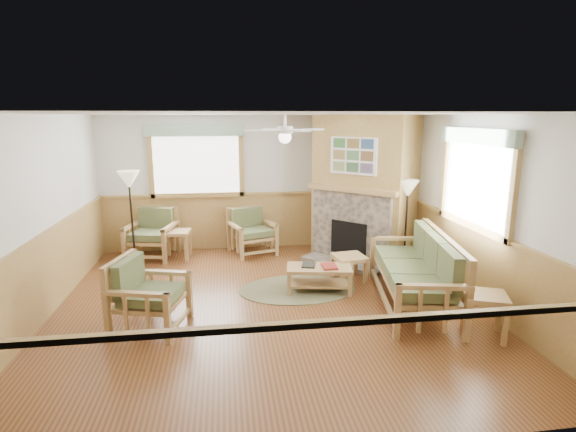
{
  "coord_description": "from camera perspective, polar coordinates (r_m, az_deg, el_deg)",
  "views": [
    {
      "loc": [
        -0.56,
        -6.05,
        2.67
      ],
      "look_at": [
        0.4,
        0.7,
        1.15
      ],
      "focal_mm": 28.0,
      "sensor_mm": 36.0,
      "label": 1
    }
  ],
  "objects": [
    {
      "name": "floor",
      "position": [
        6.64,
        -2.62,
        -11.21
      ],
      "size": [
        6.0,
        6.0,
        0.01
      ],
      "primitive_type": "cube",
      "color": "brown",
      "rests_on": "ground"
    },
    {
      "name": "ceiling",
      "position": [
        6.08,
        -2.88,
        12.84
      ],
      "size": [
        6.0,
        6.0,
        0.01
      ],
      "primitive_type": "cube",
      "color": "white",
      "rests_on": "floor"
    },
    {
      "name": "wall_back",
      "position": [
        9.16,
        -4.51,
        4.24
      ],
      "size": [
        6.0,
        0.02,
        2.7
      ],
      "primitive_type": "cube",
      "color": "silver",
      "rests_on": "floor"
    },
    {
      "name": "wall_front",
      "position": [
        3.37,
        2.12,
        -10.47
      ],
      "size": [
        6.0,
        0.02,
        2.7
      ],
      "primitive_type": "cube",
      "color": "silver",
      "rests_on": "floor"
    },
    {
      "name": "wall_left",
      "position": [
        6.66,
        -29.4,
        -0.51
      ],
      "size": [
        0.02,
        6.0,
        2.7
      ],
      "primitive_type": "cube",
      "color": "silver",
      "rests_on": "floor"
    },
    {
      "name": "wall_right",
      "position": [
        7.14,
        21.98,
        0.99
      ],
      "size": [
        0.02,
        6.0,
        2.7
      ],
      "primitive_type": "cube",
      "color": "silver",
      "rests_on": "floor"
    },
    {
      "name": "wainscot",
      "position": [
        6.43,
        -2.67,
        -6.68
      ],
      "size": [
        6.0,
        6.0,
        1.1
      ],
      "primitive_type": null,
      "color": "#9F7B41",
      "rests_on": "floor"
    },
    {
      "name": "fireplace",
      "position": [
        8.61,
        9.68,
        3.57
      ],
      "size": [
        3.11,
        3.11,
        2.7
      ],
      "primitive_type": null,
      "rotation": [
        0.0,
        0.0,
        -0.79
      ],
      "color": "#9F7B41",
      "rests_on": "floor"
    },
    {
      "name": "window_back",
      "position": [
        9.03,
        -11.75,
        11.42
      ],
      "size": [
        1.9,
        0.16,
        1.5
      ],
      "primitive_type": null,
      "color": "white",
      "rests_on": "wall_back"
    },
    {
      "name": "window_right",
      "position": [
        6.83,
        23.34,
        10.39
      ],
      "size": [
        0.16,
        1.9,
        1.5
      ],
      "primitive_type": null,
      "color": "white",
      "rests_on": "wall_right"
    },
    {
      "name": "ceiling_fan",
      "position": [
        6.41,
        -0.39,
        12.48
      ],
      "size": [
        1.59,
        1.59,
        0.36
      ],
      "primitive_type": null,
      "rotation": [
        0.0,
        0.0,
        0.35
      ],
      "color": "white",
      "rests_on": "ceiling"
    },
    {
      "name": "sofa",
      "position": [
        6.71,
        15.59,
        -6.65
      ],
      "size": [
        2.37,
        1.31,
        1.03
      ],
      "primitive_type": null,
      "rotation": [
        0.0,
        0.0,
        -1.76
      ],
      "color": "#A37E4C",
      "rests_on": "floor"
    },
    {
      "name": "armchair_back_left",
      "position": [
        8.99,
        -16.94,
        -2.17
      ],
      "size": [
        1.0,
        1.0,
        0.94
      ],
      "primitive_type": null,
      "rotation": [
        0.0,
        0.0,
        -0.23
      ],
      "color": "#A37E4C",
      "rests_on": "floor"
    },
    {
      "name": "armchair_back_right",
      "position": [
        8.9,
        -4.59,
        -1.96
      ],
      "size": [
        1.0,
        1.0,
        0.89
      ],
      "primitive_type": null,
      "rotation": [
        0.0,
        0.0,
        0.33
      ],
      "color": "#A37E4C",
      "rests_on": "floor"
    },
    {
      "name": "armchair_left",
      "position": [
        6.04,
        -17.15,
        -9.46
      ],
      "size": [
        1.02,
        1.02,
        0.93
      ],
      "primitive_type": null,
      "rotation": [
        0.0,
        0.0,
        1.3
      ],
      "color": "#A37E4C",
      "rests_on": "floor"
    },
    {
      "name": "coffee_table",
      "position": [
        7.06,
        3.95,
        -7.96
      ],
      "size": [
        1.06,
        0.65,
        0.4
      ],
      "primitive_type": null,
      "rotation": [
        0.0,
        0.0,
        -0.17
      ],
      "color": "#A37E4C",
      "rests_on": "floor"
    },
    {
      "name": "end_table_chairs",
      "position": [
        8.84,
        -13.89,
        -3.55
      ],
      "size": [
        0.54,
        0.52,
        0.55
      ],
      "primitive_type": null,
      "rotation": [
        0.0,
        0.0,
        -0.1
      ],
      "color": "#A37E4C",
      "rests_on": "floor"
    },
    {
      "name": "end_table_sofa",
      "position": [
        6.14,
        23.62,
        -11.47
      ],
      "size": [
        0.64,
        0.63,
        0.55
      ],
      "primitive_type": null,
      "rotation": [
        0.0,
        0.0,
        -0.39
      ],
      "color": "#A37E4C",
      "rests_on": "floor"
    },
    {
      "name": "footstool",
      "position": [
        7.53,
        7.76,
        -6.57
      ],
      "size": [
        0.56,
        0.56,
        0.43
      ],
      "primitive_type": null,
      "rotation": [
        0.0,
        0.0,
        0.14
      ],
      "color": "#A37E4C",
      "rests_on": "floor"
    },
    {
      "name": "braided_rug",
      "position": [
        7.16,
        1.21,
        -9.26
      ],
      "size": [
        1.96,
        1.96,
        0.01
      ],
      "primitive_type": "cylinder",
      "rotation": [
        0.0,
        0.0,
        -0.07
      ],
      "color": "brown",
      "rests_on": "floor"
    },
    {
      "name": "floor_lamp_left",
      "position": [
        8.59,
        -19.22,
        -0.26
      ],
      "size": [
        0.4,
        0.4,
        1.73
      ],
      "primitive_type": null,
      "rotation": [
        0.0,
        0.0,
        -0.0
      ],
      "color": "black",
      "rests_on": "floor"
    },
    {
      "name": "floor_lamp_right",
      "position": [
        8.1,
        14.74,
        -1.17
      ],
      "size": [
        0.42,
        0.42,
        1.61
      ],
      "primitive_type": null,
      "rotation": [
        0.0,
        0.0,
        -0.16
      ],
      "color": "black",
      "rests_on": "floor"
    },
    {
      "name": "book_red",
      "position": [
        6.97,
        5.27,
        -6.27
      ],
      "size": [
        0.22,
        0.3,
        0.03
      ],
      "primitive_type": "cube",
      "rotation": [
        0.0,
        0.0,
        -0.02
      ],
      "color": "maroon",
      "rests_on": "coffee_table"
    },
    {
      "name": "book_dark",
      "position": [
        7.02,
        2.65,
        -6.13
      ],
      "size": [
        0.27,
        0.31,
        0.03
      ],
      "primitive_type": "cube",
      "rotation": [
        0.0,
        0.0,
        -0.28
      ],
      "color": "black",
      "rests_on": "coffee_table"
    }
  ]
}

